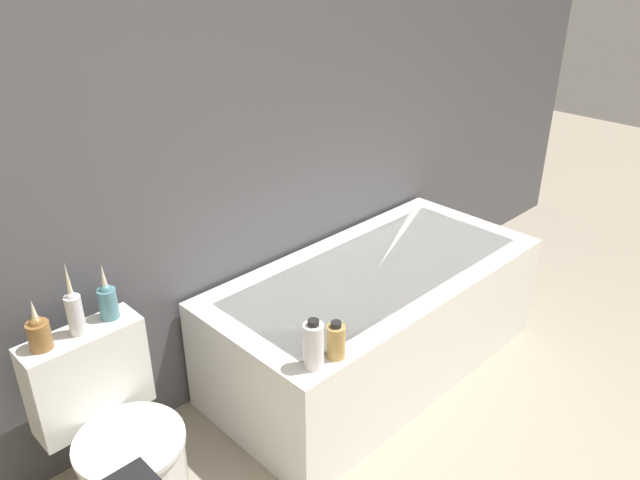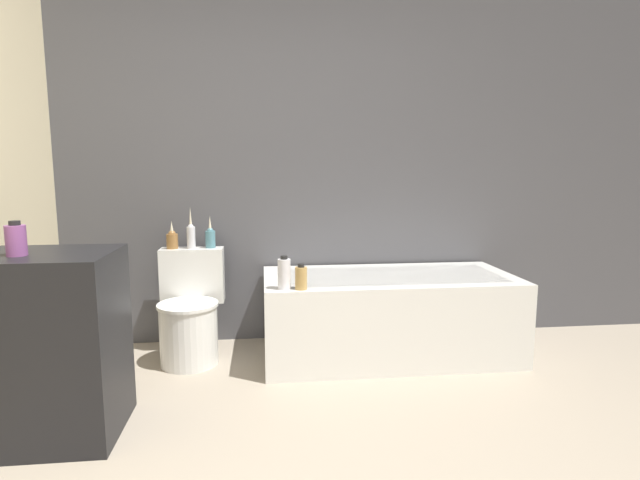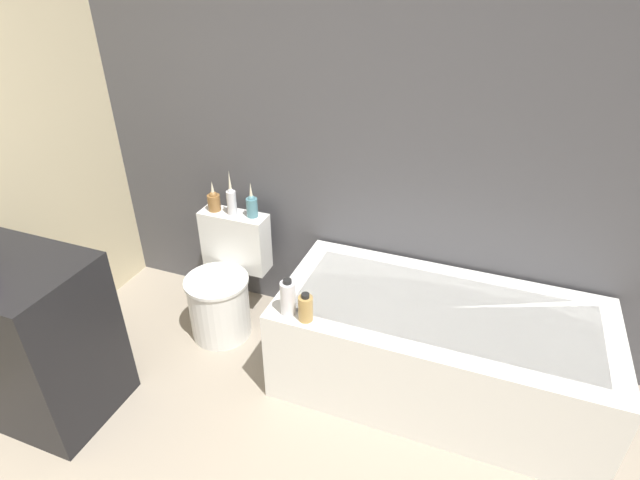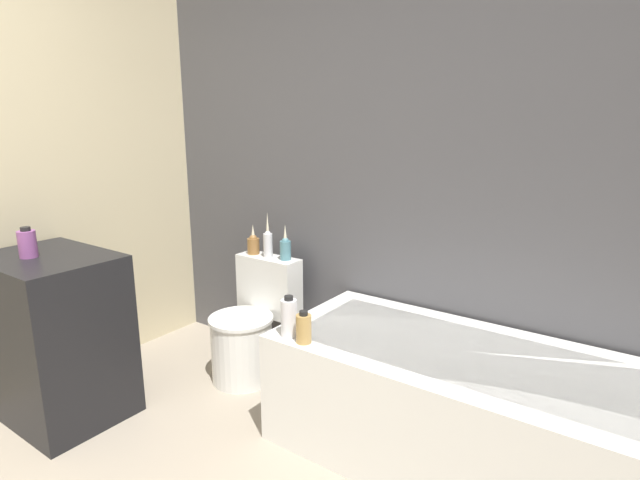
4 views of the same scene
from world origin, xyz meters
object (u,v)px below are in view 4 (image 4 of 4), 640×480
at_px(shampoo_bottle_tall, 289,317).
at_px(toilet, 250,329).
at_px(soap_bottle_glass, 27,243).
at_px(shampoo_bottle_short, 304,328).
at_px(vase_bronze, 285,248).
at_px(vase_gold, 253,244).
at_px(vase_silver, 268,242).
at_px(bathtub, 455,406).

bearing_deg(shampoo_bottle_tall, toilet, 148.59).
bearing_deg(shampoo_bottle_tall, soap_bottle_glass, -154.16).
relative_size(toilet, shampoo_bottle_short, 4.69).
bearing_deg(soap_bottle_glass, vase_bronze, 57.91).
xyz_separation_m(shampoo_bottle_tall, shampoo_bottle_short, (0.10, -0.02, -0.02)).
xyz_separation_m(toilet, vase_gold, (-0.13, 0.19, 0.48)).
height_order(toilet, soap_bottle_glass, soap_bottle_glass).
distance_m(vase_silver, shampoo_bottle_short, 0.93).
bearing_deg(vase_bronze, soap_bottle_glass, -122.09).
bearing_deg(shampoo_bottle_short, vase_bronze, 134.84).
height_order(vase_silver, shampoo_bottle_short, vase_silver).
height_order(soap_bottle_glass, vase_silver, soap_bottle_glass).
distance_m(vase_silver, shampoo_bottle_tall, 0.84).
relative_size(toilet, shampoo_bottle_tall, 3.59).
bearing_deg(bathtub, vase_bronze, 168.03).
relative_size(bathtub, soap_bottle_glass, 10.74).
bearing_deg(vase_silver, shampoo_bottle_tall, -42.24).
xyz_separation_m(toilet, shampoo_bottle_tall, (0.61, -0.37, 0.34)).
height_order(vase_bronze, shampoo_bottle_tall, vase_bronze).
bearing_deg(bathtub, toilet, 177.48).
xyz_separation_m(vase_gold, vase_bronze, (0.25, 0.01, 0.01)).
height_order(vase_gold, shampoo_bottle_short, vase_gold).
distance_m(bathtub, vase_silver, 1.45).
bearing_deg(vase_bronze, vase_gold, -177.62).
xyz_separation_m(bathtub, shampoo_bottle_tall, (-0.72, -0.31, 0.37)).
relative_size(vase_gold, vase_bronze, 0.86).
bearing_deg(vase_gold, vase_silver, -1.80).
bearing_deg(soap_bottle_glass, toilet, 58.11).
height_order(soap_bottle_glass, shampoo_bottle_tall, soap_bottle_glass).
height_order(bathtub, vase_gold, vase_gold).
height_order(soap_bottle_glass, vase_bronze, soap_bottle_glass).
bearing_deg(vase_bronze, shampoo_bottle_short, -45.16).
relative_size(vase_silver, vase_bronze, 1.28).
relative_size(bathtub, shampoo_bottle_short, 10.88).
height_order(toilet, vase_silver, vase_silver).
bearing_deg(vase_bronze, toilet, -123.07).
bearing_deg(vase_bronze, bathtub, -11.97).
height_order(toilet, vase_gold, vase_gold).
height_order(bathtub, soap_bottle_glass, soap_bottle_glass).
bearing_deg(vase_gold, shampoo_bottle_tall, -37.10).
height_order(bathtub, shampoo_bottle_short, shampoo_bottle_short).
bearing_deg(soap_bottle_glass, vase_silver, 62.39).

